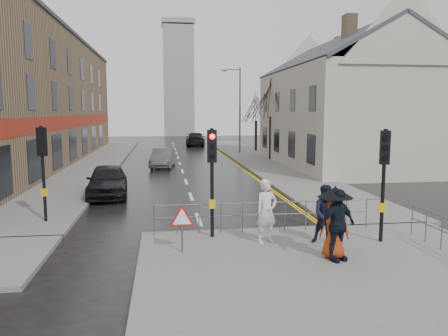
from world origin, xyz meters
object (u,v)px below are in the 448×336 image
object	(u,v)px
pedestrian_a	(267,211)
pedestrian_b	(327,214)
pedestrian_with_umbrella	(334,218)
car_mid	(163,158)
car_parked	(107,181)
pedestrian_d	(337,225)

from	to	relation	value
pedestrian_a	pedestrian_b	distance (m)	1.78
pedestrian_b	pedestrian_with_umbrella	distance (m)	1.37
pedestrian_a	car_mid	size ratio (longest dim) A/B	0.46
pedestrian_b	pedestrian_with_umbrella	bearing A→B (deg)	-88.48
pedestrian_a	car_parked	distance (m)	10.43
car_mid	pedestrian_with_umbrella	bearing A→B (deg)	-70.38
pedestrian_b	pedestrian_with_umbrella	world-z (taller)	pedestrian_with_umbrella
pedestrian_b	car_parked	distance (m)	11.70
pedestrian_with_umbrella	car_parked	distance (m)	12.58
pedestrian_a	car_parked	size ratio (longest dim) A/B	0.43
pedestrian_d	pedestrian_b	bearing A→B (deg)	58.70
pedestrian_b	car_parked	bearing A→B (deg)	143.75
pedestrian_b	car_parked	xyz separation A→B (m)	(-7.43, 9.03, -0.25)
pedestrian_with_umbrella	car_mid	distance (m)	21.64
pedestrian_a	pedestrian_with_umbrella	xyz separation A→B (m)	(1.46, -1.60, 0.13)
pedestrian_a	pedestrian_b	bearing A→B (deg)	-29.41
pedestrian_with_umbrella	pedestrian_d	distance (m)	0.23
pedestrian_b	pedestrian_with_umbrella	size ratio (longest dim) A/B	0.91
pedestrian_with_umbrella	car_mid	size ratio (longest dim) A/B	0.46
pedestrian_b	car_parked	size ratio (longest dim) A/B	0.39
pedestrian_a	pedestrian_with_umbrella	size ratio (longest dim) A/B	0.99
pedestrian_b	car_mid	world-z (taller)	pedestrian_b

